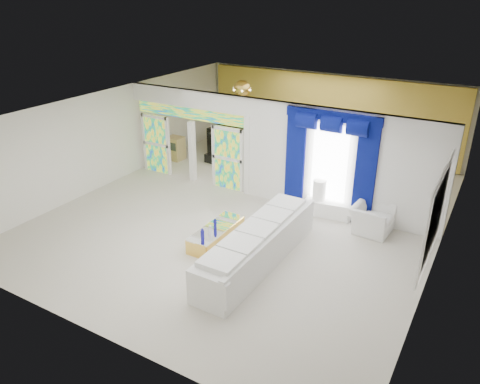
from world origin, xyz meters
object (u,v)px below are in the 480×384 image
Objects in this scene: white_sofa at (258,247)px; console_table at (328,209)px; coffee_table at (216,235)px; armchair at (372,218)px; grand_piano at (239,139)px.

white_sofa is 3.25× the size of console_table.
console_table is at bearing 55.37° from coffee_table.
white_sofa is 3.14m from console_table.
armchair is (1.86, 2.87, -0.04)m from white_sofa.
armchair reaches higher than console_table.
console_table is (0.57, 3.08, -0.19)m from white_sofa.
white_sofa reaches higher than armchair.
grand_piano reaches higher than coffee_table.
console_table is 1.18× the size of armchair.
white_sofa reaches higher than coffee_table.
console_table is (1.92, 2.78, 0.02)m from coffee_table.
console_table reaches higher than coffee_table.
white_sofa is 3.82× the size of armchair.
console_table is at bearing -26.69° from grand_piano.
armchair is at bearing 58.38° from white_sofa.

